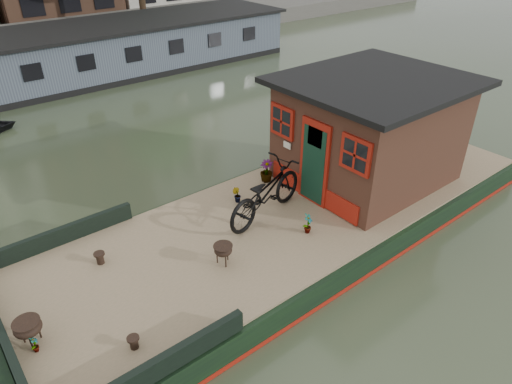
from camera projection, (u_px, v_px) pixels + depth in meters
ground at (296, 231)px, 10.26m from camera, size 120.00×120.00×0.00m
houseboat_hull at (250, 244)px, 9.41m from camera, size 14.01×4.02×0.60m
houseboat_deck at (298, 208)px, 9.93m from camera, size 11.80×3.80×0.05m
bow_bulwark at (61, 309)px, 7.13m from camera, size 3.00×4.00×0.35m
cabin at (370, 130)px, 10.45m from camera, size 4.00×3.50×2.42m
bicycle at (266, 192)px, 9.34m from camera, size 2.32×1.23×1.16m
potted_plant_a at (308, 224)px, 9.01m from camera, size 0.28×0.25×0.45m
potted_plant_b at (237, 195)px, 10.03m from camera, size 0.22×0.23×0.33m
potted_plant_d at (266, 171)px, 10.76m from camera, size 0.42×0.42×0.54m
potted_plant_e at (34, 344)px, 6.57m from camera, size 0.13×0.18×0.32m
brazier_front at (223, 254)px, 8.23m from camera, size 0.43×0.43×0.40m
brazier_rear at (30, 332)px, 6.66m from camera, size 0.49×0.49×0.45m
bollard_port at (100, 258)px, 8.27m from camera, size 0.20×0.20×0.23m
bollard_stbd at (134, 343)px, 6.65m from camera, size 0.18×0.18×0.21m
far_houseboat at (69, 58)px, 19.09m from camera, size 20.40×4.40×2.11m
quay at (27, 42)px, 23.69m from camera, size 60.00×6.00×0.90m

